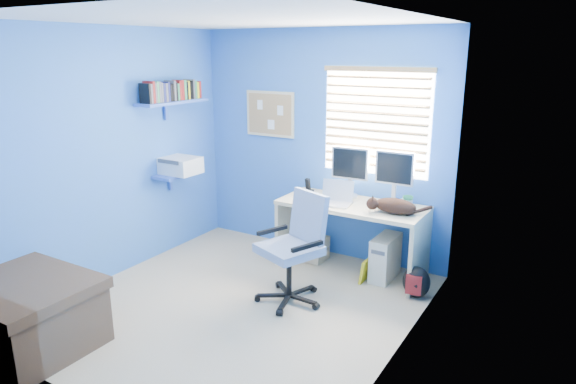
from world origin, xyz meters
The scene contains 23 objects.
floor centered at (0.00, 0.00, 0.00)m, with size 3.00×3.20×0.00m, color #C4AE8E.
ceiling centered at (0.00, 0.00, 2.50)m, with size 3.00×3.20×0.00m, color white.
wall_back centered at (0.00, 1.60, 1.25)m, with size 3.00×0.01×2.50m, color #3776C2.
wall_front centered at (0.00, -1.60, 1.25)m, with size 3.00×0.01×2.50m, color #3776C2.
wall_left centered at (-1.50, 0.00, 1.25)m, with size 0.01×3.20×2.50m, color #3776C2.
wall_right centered at (1.50, 0.00, 1.25)m, with size 0.01×3.20×2.50m, color #3776C2.
desk centered at (0.56, 1.26, 0.37)m, with size 1.51×0.65×0.74m, color beige.
laptop centered at (0.41, 1.13, 0.85)m, with size 0.33×0.26×0.22m, color silver.
monitor_left centered at (0.43, 1.48, 1.01)m, with size 0.40×0.12×0.54m, color silver.
monitor_right centered at (0.91, 1.50, 1.01)m, with size 0.40×0.12×0.54m, color silver.
phone centered at (-0.02, 1.36, 0.82)m, with size 0.09×0.11×0.17m, color black.
mug centered at (1.07, 1.47, 0.79)m, with size 0.10×0.09×0.10m, color #2C884F.
cd_spindle centered at (1.06, 1.45, 0.78)m, with size 0.13×0.13×0.07m, color silver.
cat centered at (1.04, 1.17, 0.81)m, with size 0.41×0.22×0.15m, color black.
tower_pc centered at (0.94, 1.26, 0.23)m, with size 0.19×0.44×0.45m, color beige.
drawer_boxes centered at (0.05, 1.30, 0.14)m, with size 0.35×0.28×0.27m, color #D0B583.
yellow_book centered at (0.80, 1.06, 0.12)m, with size 0.03×0.17×0.24m, color yellow.
backpack centered at (1.35, 1.01, 0.15)m, with size 0.26×0.20×0.31m, color black.
bed_corner centered at (-1.09, -1.38, 0.27)m, with size 1.14×0.81×0.55m, color brown.
office_chair centered at (0.38, 0.37, 0.38)m, with size 0.77×0.77×1.02m.
window_blinds centered at (0.65, 1.57, 1.55)m, with size 1.15×0.05×1.10m.
corkboard centered at (-0.65, 1.58, 1.55)m, with size 0.64×0.02×0.52m.
wall_shelves centered at (-1.35, 0.75, 1.43)m, with size 0.42×0.90×1.05m.
Camera 1 is at (2.59, -3.42, 2.27)m, focal length 32.00 mm.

